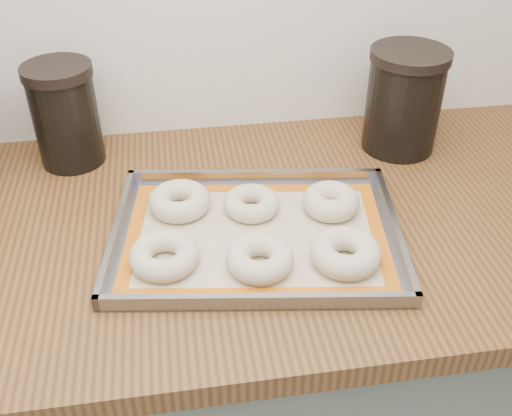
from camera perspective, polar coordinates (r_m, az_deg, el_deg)
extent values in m
cube|color=slate|center=(1.35, -3.59, -17.15)|extent=(3.00, 0.65, 0.86)
cube|color=brown|center=(1.03, -4.52, -2.02)|extent=(3.06, 0.68, 0.04)
cube|color=gray|center=(0.97, 0.00, -2.75)|extent=(0.50, 0.39, 0.00)
cube|color=gray|center=(1.10, -0.11, 3.03)|extent=(0.46, 0.08, 0.02)
cube|color=gray|center=(0.85, 0.14, -8.92)|extent=(0.46, 0.08, 0.02)
cube|color=gray|center=(0.99, -13.14, -2.22)|extent=(0.06, 0.33, 0.02)
cube|color=gray|center=(0.99, 13.08, -2.02)|extent=(0.06, 0.33, 0.02)
cube|color=#C6B793|center=(0.97, 0.00, -2.63)|extent=(0.46, 0.35, 0.00)
cube|color=#C25C0C|center=(1.08, -0.09, 1.89)|extent=(0.42, 0.08, 0.00)
cube|color=#C25C0C|center=(0.87, 0.11, -8.10)|extent=(0.42, 0.08, 0.00)
cube|color=#C25C0C|center=(0.99, -11.61, -2.61)|extent=(0.06, 0.25, 0.00)
cube|color=#C25C0C|center=(0.99, 11.56, -2.42)|extent=(0.06, 0.25, 0.00)
torus|color=beige|center=(0.92, -8.74, -4.51)|extent=(0.11, 0.11, 0.04)
torus|color=beige|center=(0.90, 0.36, -4.82)|extent=(0.12, 0.12, 0.04)
torus|color=beige|center=(0.92, 8.52, -4.24)|extent=(0.12, 0.12, 0.04)
torus|color=beige|center=(1.03, -7.29, 0.68)|extent=(0.13, 0.13, 0.04)
torus|color=beige|center=(1.02, -0.43, 0.45)|extent=(0.10, 0.10, 0.03)
torus|color=beige|center=(1.02, 7.13, 0.63)|extent=(0.10, 0.10, 0.04)
cylinder|color=black|center=(1.18, -17.60, 8.01)|extent=(0.12, 0.12, 0.18)
cylinder|color=black|center=(1.14, -18.50, 12.29)|extent=(0.13, 0.13, 0.02)
cylinder|color=black|center=(1.21, 13.83, 9.51)|extent=(0.14, 0.14, 0.18)
cylinder|color=black|center=(1.17, 14.55, 13.92)|extent=(0.15, 0.15, 0.02)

